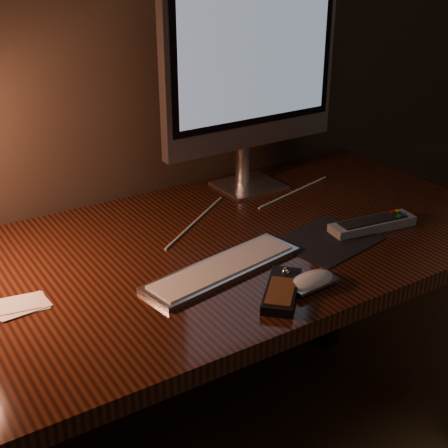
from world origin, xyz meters
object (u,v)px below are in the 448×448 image
keyboard (223,268)px  mouse (311,282)px  monitor (252,69)px  tv_remote (372,224)px  media_remote (282,290)px  desk (182,284)px

keyboard → mouse: bearing=-62.5°
monitor → tv_remote: 0.52m
media_remote → tv_remote: media_remote is taller
keyboard → mouse: size_ratio=3.45×
desk → keyboard: keyboard is taller
tv_remote → keyboard: bearing=-174.5°
keyboard → mouse: (0.12, -0.15, 0.00)m
monitor → mouse: 0.65m
monitor → media_remote: 0.67m
desk → keyboard: size_ratio=4.24×
media_remote → keyboard: bearing=62.4°
monitor → media_remote: (-0.28, -0.52, -0.32)m
desk → tv_remote: (0.42, -0.21, 0.14)m
desk → media_remote: 0.37m
desk → monitor: bearing=29.2°
media_remote → tv_remote: (0.38, 0.13, 0.00)m
tv_remote → mouse: bearing=-148.1°
keyboard → mouse: mouse is taller
keyboard → tv_remote: bearing=-12.4°
mouse → keyboard: bearing=123.5°
desk → media_remote: (0.04, -0.34, 0.14)m
desk → mouse: size_ratio=14.62×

